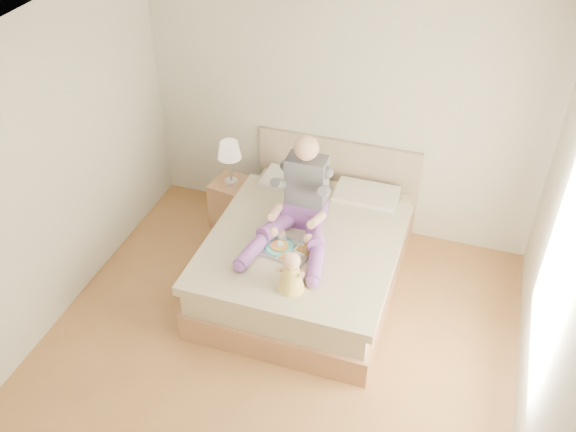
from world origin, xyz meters
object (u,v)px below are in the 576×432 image
(baby, at_px, (292,274))
(nightstand, at_px, (235,204))
(tray, at_px, (288,249))
(bed, at_px, (309,252))
(adult, at_px, (300,205))

(baby, bearing_deg, nightstand, 131.75)
(nightstand, xyz_separation_m, tray, (0.92, -0.94, 0.37))
(bed, height_order, baby, bed)
(nightstand, xyz_separation_m, baby, (1.09, -1.37, 0.50))
(bed, relative_size, nightstand, 4.11)
(nightstand, distance_m, tray, 1.37)
(tray, bearing_deg, baby, -57.42)
(adult, relative_size, tray, 2.34)
(tray, height_order, baby, baby)
(adult, relative_size, baby, 2.91)
(adult, distance_m, tray, 0.42)
(adult, bearing_deg, nightstand, 145.81)
(nightstand, height_order, baby, baby)
(nightstand, relative_size, baby, 1.42)
(tray, bearing_deg, bed, 87.33)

